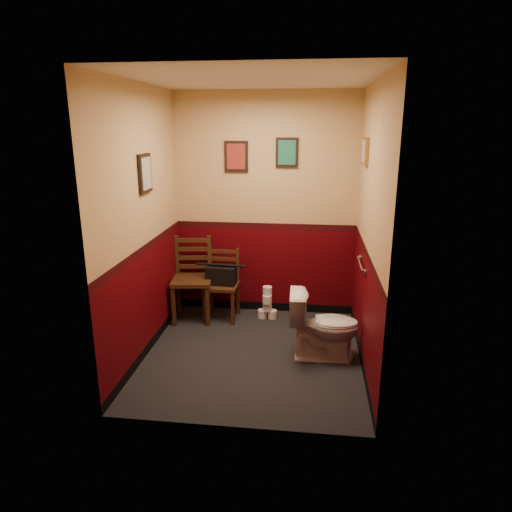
{
  "coord_description": "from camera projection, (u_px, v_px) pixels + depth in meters",
  "views": [
    {
      "loc": [
        0.55,
        -4.26,
        2.31
      ],
      "look_at": [
        0.0,
        0.25,
        1.0
      ],
      "focal_mm": 32.0,
      "sensor_mm": 36.0,
      "label": 1
    }
  ],
  "objects": [
    {
      "name": "wall_front",
      "position": [
        231.0,
        265.0,
        3.25
      ],
      "size": [
        2.2,
        0.0,
        2.7
      ],
      "primitive_type": "cube",
      "rotation": [
        -1.57,
        0.0,
        0.0
      ],
      "color": "#430308",
      "rests_on": "ground"
    },
    {
      "name": "tp_stack",
      "position": [
        267.0,
        305.0,
        5.61
      ],
      "size": [
        0.24,
        0.14,
        0.41
      ],
      "color": "silver",
      "rests_on": "floor"
    },
    {
      "name": "wall_back",
      "position": [
        265.0,
        207.0,
        5.54
      ],
      "size": [
        2.2,
        0.0,
        2.7
      ],
      "primitive_type": "cube",
      "rotation": [
        1.57,
        0.0,
        0.0
      ],
      "color": "#430308",
      "rests_on": "ground"
    },
    {
      "name": "chair_right",
      "position": [
        222.0,
        284.0,
        5.58
      ],
      "size": [
        0.41,
        0.41,
        0.86
      ],
      "rotation": [
        0.0,
        0.0,
        -0.03
      ],
      "color": "#402413",
      "rests_on": "floor"
    },
    {
      "name": "handbag",
      "position": [
        221.0,
        275.0,
        5.51
      ],
      "size": [
        0.36,
        0.2,
        0.26
      ],
      "rotation": [
        0.0,
        0.0,
        -0.07
      ],
      "color": "black",
      "rests_on": "chair_right"
    },
    {
      "name": "framed_print_right",
      "position": [
        365.0,
        151.0,
        4.64
      ],
      "size": [
        0.04,
        0.34,
        0.28
      ],
      "color": "olive",
      "rests_on": "wall_right"
    },
    {
      "name": "ceiling",
      "position": [
        253.0,
        79.0,
        4.02
      ],
      "size": [
        2.2,
        2.4,
        0.0
      ],
      "primitive_type": "cube",
      "rotation": [
        3.14,
        0.0,
        0.0
      ],
      "color": "silver",
      "rests_on": "ground"
    },
    {
      "name": "chair_left",
      "position": [
        192.0,
        279.0,
        5.55
      ],
      "size": [
        0.53,
        0.53,
        1.0
      ],
      "rotation": [
        0.0,
        0.0,
        0.13
      ],
      "color": "#402413",
      "rests_on": "floor"
    },
    {
      "name": "toilet",
      "position": [
        324.0,
        326.0,
        4.62
      ],
      "size": [
        0.73,
        0.42,
        0.7
      ],
      "primitive_type": "imported",
      "rotation": [
        0.0,
        0.0,
        1.6
      ],
      "color": "white",
      "rests_on": "floor"
    },
    {
      "name": "framed_print_back_b",
      "position": [
        287.0,
        152.0,
        5.31
      ],
      "size": [
        0.26,
        0.04,
        0.34
      ],
      "color": "black",
      "rests_on": "wall_back"
    },
    {
      "name": "framed_print_left",
      "position": [
        145.0,
        173.0,
        4.47
      ],
      "size": [
        0.04,
        0.3,
        0.38
      ],
      "color": "black",
      "rests_on": "wall_left"
    },
    {
      "name": "wall_left",
      "position": [
        143.0,
        225.0,
        4.52
      ],
      "size": [
        0.0,
        2.4,
        2.7
      ],
      "primitive_type": "cube",
      "rotation": [
        1.57,
        0.0,
        1.57
      ],
      "color": "#430308",
      "rests_on": "ground"
    },
    {
      "name": "grab_bar",
      "position": [
        361.0,
        264.0,
        4.62
      ],
      "size": [
        0.05,
        0.56,
        0.06
      ],
      "color": "silver",
      "rests_on": "wall_right"
    },
    {
      "name": "wall_right",
      "position": [
        369.0,
        231.0,
        4.26
      ],
      "size": [
        0.0,
        2.4,
        2.7
      ],
      "primitive_type": "cube",
      "rotation": [
        1.57,
        0.0,
        -1.57
      ],
      "color": "#430308",
      "rests_on": "ground"
    },
    {
      "name": "floor",
      "position": [
        253.0,
        354.0,
        4.76
      ],
      "size": [
        2.2,
        2.4,
        0.0
      ],
      "primitive_type": "cube",
      "color": "black",
      "rests_on": "ground"
    },
    {
      "name": "toilet_brush",
      "position": [
        348.0,
        352.0,
        4.67
      ],
      "size": [
        0.12,
        0.12,
        0.43
      ],
      "color": "silver",
      "rests_on": "floor"
    },
    {
      "name": "framed_print_back_a",
      "position": [
        236.0,
        156.0,
        5.39
      ],
      "size": [
        0.28,
        0.04,
        0.36
      ],
      "color": "black",
      "rests_on": "wall_back"
    }
  ]
}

